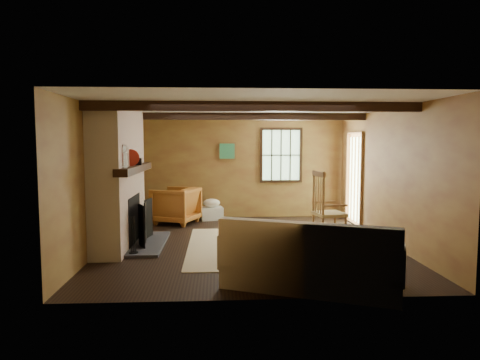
{
  "coord_description": "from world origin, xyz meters",
  "views": [
    {
      "loc": [
        -0.55,
        -7.5,
        1.8
      ],
      "look_at": [
        -0.12,
        0.4,
        1.11
      ],
      "focal_mm": 32.0,
      "sensor_mm": 36.0,
      "label": 1
    }
  ],
  "objects": [
    {
      "name": "laundry_basket",
      "position": [
        -0.67,
        2.41,
        0.15
      ],
      "size": [
        0.56,
        0.46,
        0.3
      ],
      "primitive_type": "cube",
      "rotation": [
        0.0,
        0.0,
        0.17
      ],
      "color": "white",
      "rests_on": "ground"
    },
    {
      "name": "fireplace",
      "position": [
        -2.23,
        -0.0,
        1.1
      ],
      "size": [
        1.02,
        2.3,
        2.4
      ],
      "color": "brown",
      "rests_on": "ground"
    },
    {
      "name": "basket_pillow",
      "position": [
        -0.67,
        2.41,
        0.4
      ],
      "size": [
        0.4,
        0.32,
        0.2
      ],
      "primitive_type": "ellipsoid",
      "rotation": [
        0.0,
        0.0,
        0.02
      ],
      "color": "white",
      "rests_on": "laundry_basket"
    },
    {
      "name": "ground",
      "position": [
        0.0,
        0.0,
        0.0
      ],
      "size": [
        5.5,
        5.5,
        0.0
      ],
      "primitive_type": "plane",
      "color": "black",
      "rests_on": "ground"
    },
    {
      "name": "firewood_pile",
      "position": [
        -1.93,
        2.6,
        0.11
      ],
      "size": [
        0.61,
        0.11,
        0.22
      ],
      "color": "#4F3D21",
      "rests_on": "ground"
    },
    {
      "name": "armchair",
      "position": [
        -1.46,
        1.99,
        0.41
      ],
      "size": [
        1.16,
        1.15,
        0.81
      ],
      "primitive_type": "imported",
      "rotation": [
        0.0,
        0.0,
        -1.97
      ],
      "color": "#BF6026",
      "rests_on": "ground"
    },
    {
      "name": "rug",
      "position": [
        0.2,
        -0.2,
        0.0
      ],
      "size": [
        2.5,
        3.0,
        0.01
      ],
      "primitive_type": "cube",
      "color": "#D1B28B",
      "rests_on": "ground"
    },
    {
      "name": "rocking_chair",
      "position": [
        1.47,
        0.15,
        0.55
      ],
      "size": [
        1.0,
        0.63,
        1.29
      ],
      "rotation": [
        0.0,
        0.0,
        1.74
      ],
      "color": "#A98452",
      "rests_on": "ground"
    },
    {
      "name": "sofa",
      "position": [
        0.62,
        -2.37,
        0.31
      ],
      "size": [
        2.37,
        1.71,
        0.88
      ],
      "rotation": [
        0.0,
        0.0,
        -0.39
      ],
      "color": "white",
      "rests_on": "ground"
    },
    {
      "name": "room_envelope",
      "position": [
        0.22,
        0.26,
        1.63
      ],
      "size": [
        5.02,
        5.52,
        2.44
      ],
      "color": "olive",
      "rests_on": "ground"
    }
  ]
}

